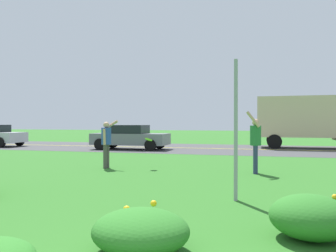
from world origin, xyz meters
TOP-DOWN VIEW (x-y plane):
  - ground_plane at (0.00, 9.79)m, footprint 120.00×120.00m
  - highway_strip at (0.00, 19.58)m, footprint 120.00×8.37m
  - highway_center_stripe at (0.00, 19.58)m, footprint 120.00×0.16m
  - daylily_clump_near_camera at (2.08, 3.70)m, footprint 1.10×1.04m
  - daylily_clump_front_left at (0.03, 2.64)m, footprint 1.20×1.13m
  - sign_post_near_path at (0.94, 5.76)m, footprint 0.07×0.10m
  - person_thrower_blue_shirt at (-3.76, 9.61)m, footprint 0.52×0.49m
  - person_catcher_green_shirt at (1.26, 9.67)m, footprint 0.45×0.49m
  - frisbee_lime at (-2.32, 9.91)m, footprint 0.28×0.25m
  - car_gray_center_left at (-6.10, 17.70)m, footprint 4.50×2.00m
  - box_truck_tan at (4.40, 21.47)m, footprint 6.70×2.46m

SIDE VIEW (x-z plane):
  - ground_plane at x=0.00m, z-range 0.00..0.00m
  - highway_strip at x=0.00m, z-range 0.00..0.01m
  - highway_center_stripe at x=0.00m, z-range 0.01..0.01m
  - daylily_clump_front_left at x=0.03m, z-range 0.00..0.52m
  - daylily_clump_near_camera at x=2.08m, z-range 0.00..0.60m
  - car_gray_center_left at x=-6.10m, z-range 0.01..1.46m
  - person_thrower_blue_shirt at x=-3.76m, z-range 0.13..1.80m
  - frisbee_lime at x=-2.32m, z-range 0.92..1.08m
  - person_catcher_green_shirt at x=1.26m, z-range 0.06..2.00m
  - sign_post_near_path at x=0.94m, z-range 0.00..2.86m
  - box_truck_tan at x=4.40m, z-range 0.20..3.40m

